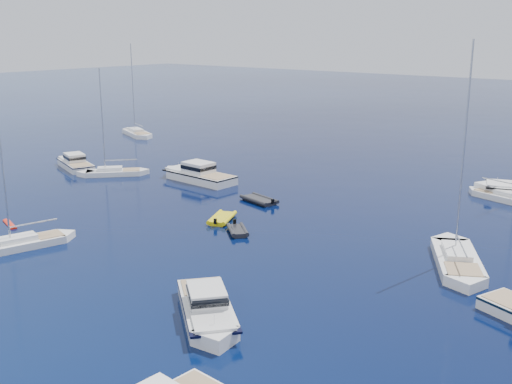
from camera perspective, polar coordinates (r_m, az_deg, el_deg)
ground at (r=40.11m, az=-21.31°, el=-10.23°), size 400.00×400.00×0.00m
motor_cruiser_right at (r=36.69m, az=-4.49°, el=-11.58°), size 8.82×7.88×2.39m
motor_cruiser_centre at (r=68.93m, az=-5.43°, el=1.05°), size 10.61×3.66×2.75m
motor_cruiser_far_l at (r=78.32m, az=-16.39°, el=2.17°), size 9.15×5.42×2.30m
sailboat_fore at (r=51.10m, az=-20.74°, el=-4.79°), size 4.41×9.04×12.87m
sailboat_mid_r at (r=46.53m, az=18.05°, el=-6.45°), size 7.95×11.06×16.28m
sailboat_mid_l at (r=73.16m, az=-13.04°, el=1.53°), size 7.43×7.91×12.68m
sailboat_centre at (r=65.39m, az=22.13°, el=-0.75°), size 9.24×4.47×13.15m
sailboat_far_l at (r=100.28m, az=-10.93°, el=5.16°), size 10.29×6.20×14.77m
tender_yellow at (r=54.38m, az=-3.16°, el=-2.66°), size 3.46×4.31×0.95m
tender_grey_near at (r=51.05m, az=-1.71°, el=-3.82°), size 3.44×3.29×0.95m
tender_grey_far at (r=60.16m, az=0.29°, el=-0.92°), size 4.55×3.11×0.95m
kayak_orange at (r=57.22m, az=-21.79°, el=-2.84°), size 2.98×1.41×0.30m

